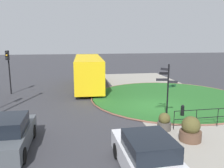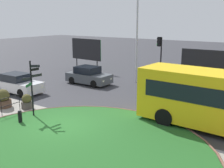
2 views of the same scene
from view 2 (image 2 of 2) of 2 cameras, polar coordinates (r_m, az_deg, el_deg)
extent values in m
plane|color=#333338|center=(15.07, -10.17, -8.79)|extent=(120.00, 120.00, 0.00)
cube|color=gray|center=(13.77, -16.55, -11.35)|extent=(32.00, 7.71, 0.02)
cylinder|color=#235B23|center=(12.22, -8.85, -14.03)|extent=(12.45, 12.45, 0.10)
torus|color=brown|center=(12.22, -8.85, -14.01)|extent=(12.76, 12.76, 0.11)
cylinder|color=black|center=(16.45, -16.34, -1.24)|extent=(0.09, 0.09, 3.27)
sphere|color=black|center=(16.12, -16.74, 4.56)|extent=(0.10, 0.10, 0.10)
cube|color=black|center=(16.10, -15.67, 3.62)|extent=(0.40, 0.33, 0.15)
cube|color=black|center=(16.35, -15.74, 2.97)|extent=(0.11, 0.49, 0.15)
cube|color=black|center=(16.47, -15.41, 1.75)|extent=(0.12, 0.67, 0.15)
cube|color=black|center=(16.21, -17.48, 0.98)|extent=(0.21, 0.47, 0.15)
cube|color=#195128|center=(16.02, -16.97, -0.22)|extent=(0.33, 0.61, 0.15)
cylinder|color=black|center=(15.96, -18.59, -6.79)|extent=(0.22, 0.22, 0.64)
sphere|color=black|center=(15.84, -18.69, -5.58)|extent=(0.21, 0.21, 0.21)
cylinder|color=black|center=(18.16, -18.72, -3.69)|extent=(0.04, 0.04, 1.04)
cylinder|color=black|center=(17.44, -22.05, -4.68)|extent=(0.04, 0.04, 1.04)
cylinder|color=black|center=(16.98, 14.23, -4.63)|extent=(1.01, 0.34, 1.00)
cylinder|color=black|center=(15.03, 10.82, -6.85)|extent=(1.01, 0.34, 1.00)
cube|color=silver|center=(22.62, -19.03, -0.30)|extent=(4.32, 1.89, 0.75)
cube|color=black|center=(22.61, -19.43, 1.39)|extent=(2.00, 1.61, 0.57)
cube|color=#EAEACC|center=(21.35, -14.34, -0.66)|extent=(0.03, 0.20, 0.12)
cube|color=#EAEACC|center=(20.67, -16.46, -1.26)|extent=(0.03, 0.20, 0.12)
cylinder|color=black|center=(22.18, -15.25, -0.91)|extent=(0.65, 0.24, 0.64)
cylinder|color=black|center=(21.19, -18.42, -1.80)|extent=(0.65, 0.24, 0.64)
cylinder|color=black|center=(24.17, -19.48, -0.04)|extent=(0.65, 0.24, 0.64)
cube|color=#474C51|center=(24.28, -4.83, 1.34)|extent=(3.98, 1.85, 0.77)
cube|color=black|center=(24.25, -5.15, 2.96)|extent=(1.92, 1.62, 0.60)
cube|color=#EAEACC|center=(23.52, -0.20, 1.08)|extent=(0.02, 0.20, 0.12)
cube|color=#EAEACC|center=(22.65, -1.80, 0.58)|extent=(0.02, 0.20, 0.12)
cylinder|color=black|center=(24.25, -1.30, 0.78)|extent=(0.64, 0.22, 0.64)
cylinder|color=black|center=(22.94, -3.76, 0.02)|extent=(0.64, 0.22, 0.64)
cylinder|color=black|center=(25.74, -5.76, 1.47)|extent=(0.64, 0.22, 0.64)
cylinder|color=black|center=(24.52, -8.29, 0.79)|extent=(0.64, 0.22, 0.64)
cylinder|color=black|center=(23.49, 10.11, 4.54)|extent=(0.11, 0.11, 4.17)
cube|color=black|center=(23.38, 9.82, 8.69)|extent=(0.26, 0.26, 0.78)
sphere|color=black|center=(23.42, 9.51, 9.31)|extent=(0.16, 0.16, 0.16)
sphere|color=black|center=(23.44, 9.48, 8.72)|extent=(0.16, 0.16, 0.16)
sphere|color=green|center=(23.46, 9.46, 8.12)|extent=(0.16, 0.16, 0.16)
cylinder|color=#B7B7BC|center=(24.36, 5.21, 9.64)|extent=(0.16, 0.16, 8.08)
cylinder|color=black|center=(32.08, -7.36, 5.33)|extent=(0.12, 0.12, 2.31)
cylinder|color=black|center=(29.91, -3.13, 4.83)|extent=(0.12, 0.12, 2.31)
cube|color=green|center=(30.82, -5.36, 7.21)|extent=(4.21, 0.43, 2.22)
cube|color=black|center=(30.77, -5.46, 7.20)|extent=(4.30, 0.34, 2.32)
cylinder|color=black|center=(25.29, 15.32, 2.53)|extent=(0.12, 0.12, 2.11)
cylinder|color=black|center=(24.56, 21.88, 1.71)|extent=(0.12, 0.12, 2.11)
cube|color=silver|center=(24.71, 18.74, 4.52)|extent=(3.95, 0.19, 1.88)
cube|color=black|center=(24.64, 18.69, 4.50)|extent=(4.05, 0.10, 1.98)
cylinder|color=#47423D|center=(18.49, -17.27, -4.22)|extent=(0.72, 0.72, 0.45)
sphere|color=#4C4723|center=(18.37, -17.36, -2.96)|extent=(0.61, 0.61, 0.61)
cylinder|color=brown|center=(19.24, -21.69, -3.82)|extent=(1.03, 1.03, 0.50)
sphere|color=#4C4723|center=(19.10, -21.82, -2.29)|extent=(0.87, 0.87, 0.87)
camera|label=1|loc=(29.53, -24.42, 10.68)|focal=37.39mm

